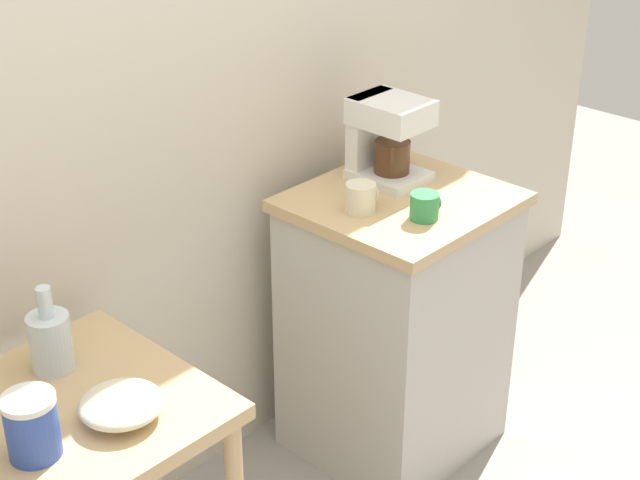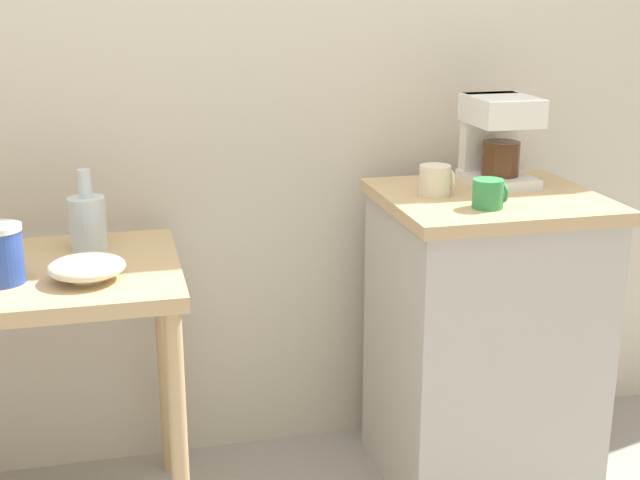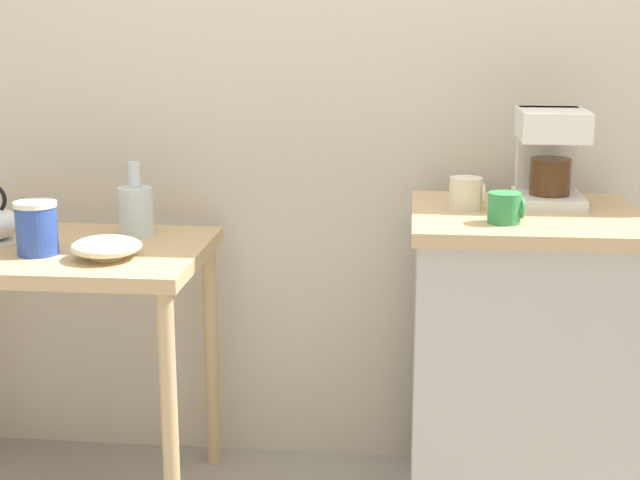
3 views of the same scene
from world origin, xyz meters
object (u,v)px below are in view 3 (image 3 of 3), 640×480
object	(u,v)px
glass_carafe_vase	(136,209)
coffee_maker	(550,152)
mug_small_cream	(466,193)
mug_tall_green	(505,208)
bowl_stoneware	(106,247)
canister_enamel	(37,228)

from	to	relation	value
glass_carafe_vase	coffee_maker	size ratio (longest dim) A/B	0.85
glass_carafe_vase	mug_small_cream	xyz separation A→B (m)	(0.95, -0.14, 0.09)
glass_carafe_vase	mug_small_cream	bearing A→B (deg)	-8.41
mug_tall_green	coffee_maker	bearing A→B (deg)	62.33
coffee_maker	mug_tall_green	distance (m)	0.32
bowl_stoneware	glass_carafe_vase	bearing A→B (deg)	89.48
canister_enamel	coffee_maker	world-z (taller)	coffee_maker
bowl_stoneware	mug_small_cream	world-z (taller)	mug_small_cream
coffee_maker	mug_small_cream	size ratio (longest dim) A/B	2.73
bowl_stoneware	mug_tall_green	bearing A→B (deg)	-1.67
coffee_maker	mug_tall_green	world-z (taller)	coffee_maker
glass_carafe_vase	coffee_maker	bearing A→B (deg)	-1.73
coffee_maker	mug_small_cream	distance (m)	0.27
bowl_stoneware	coffee_maker	bearing A→B (deg)	11.36
mug_small_cream	glass_carafe_vase	bearing A→B (deg)	171.59
glass_carafe_vase	mug_tall_green	world-z (taller)	glass_carafe_vase
coffee_maker	mug_small_cream	xyz separation A→B (m)	(-0.23, -0.11, -0.10)
glass_carafe_vase	bowl_stoneware	bearing A→B (deg)	-90.52
mug_tall_green	mug_small_cream	world-z (taller)	mug_small_cream
bowl_stoneware	coffee_maker	size ratio (longest dim) A/B	0.73
glass_carafe_vase	mug_tall_green	bearing A→B (deg)	-16.28
coffee_maker	mug_small_cream	world-z (taller)	coffee_maker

